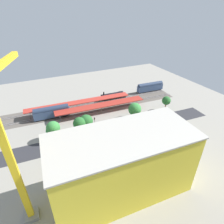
{
  "coord_description": "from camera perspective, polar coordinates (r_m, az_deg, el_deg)",
  "views": [
    {
      "loc": [
        26.27,
        60.77,
        47.15
      ],
      "look_at": [
        -1.53,
        1.91,
        9.2
      ],
      "focal_mm": 29.44,
      "sensor_mm": 36.0,
      "label": 1
    }
  ],
  "objects": [
    {
      "name": "street_tree_0",
      "position": [
        96.99,
        16.52,
        3.39
      ],
      "size": [
        4.4,
        4.4,
        7.6
      ],
      "color": "brown",
      "rests_on": "ground"
    },
    {
      "name": "ground_plane",
      "position": [
        81.28,
        -1.56,
        -5.23
      ],
      "size": [
        157.16,
        157.16,
        0.0
      ],
      "primitive_type": "plane",
      "color": "gray",
      "rests_on": "ground"
    },
    {
      "name": "street_tree_2",
      "position": [
        77.25,
        -8.03,
        -2.9
      ],
      "size": [
        5.74,
        5.74,
        8.18
      ],
      "color": "brown",
      "rests_on": "ground"
    },
    {
      "name": "parked_car_4",
      "position": [
        72.68,
        -9.57,
        -9.98
      ],
      "size": [
        4.33,
        1.99,
        1.63
      ],
      "color": "black",
      "rests_on": "ground"
    },
    {
      "name": "street_tree_5",
      "position": [
        76.53,
        -18.2,
        -5.55
      ],
      "size": [
        4.59,
        4.59,
        6.63
      ],
      "color": "brown",
      "rests_on": "ground"
    },
    {
      "name": "locomotive",
      "position": [
        106.38,
        0.48,
        5.03
      ],
      "size": [
        15.04,
        3.65,
        5.17
      ],
      "color": "black",
      "rests_on": "ground"
    },
    {
      "name": "construction_building",
      "position": [
        51.84,
        3.12,
        -16.22
      ],
      "size": [
        38.43,
        18.22,
        19.22
      ],
      "primitive_type": "cube",
      "rotation": [
        0.0,
        0.0,
        -0.06
      ],
      "color": "yellow",
      "rests_on": "ground"
    },
    {
      "name": "parked_car_2",
      "position": [
        75.58,
        -0.38,
        -7.67
      ],
      "size": [
        4.83,
        2.16,
        1.61
      ],
      "color": "black",
      "rests_on": "ground"
    },
    {
      "name": "street_tree_1",
      "position": [
        75.67,
        -17.81,
        -4.73
      ],
      "size": [
        5.43,
        5.43,
        8.33
      ],
      "color": "brown",
      "rests_on": "ground"
    },
    {
      "name": "track_rails",
      "position": [
        99.44,
        -6.91,
        1.82
      ],
      "size": [
        98.07,
        13.29,
        0.12
      ],
      "color": "#9E9EA8",
      "rests_on": "ground"
    },
    {
      "name": "passenger_coach",
      "position": [
        118.27,
        11.76,
        7.7
      ],
      "size": [
        17.28,
        3.83,
        5.77
      ],
      "color": "black",
      "rests_on": "ground"
    },
    {
      "name": "construction_roof_slab",
      "position": [
        45.24,
        3.46,
        -7.63
      ],
      "size": [
        39.07,
        18.86,
        0.4
      ],
      "primitive_type": "cube",
      "rotation": [
        0.0,
        0.0,
        -0.06
      ],
      "color": "#B7B2A8",
      "rests_on": "construction_building"
    },
    {
      "name": "parked_car_0",
      "position": [
        81.12,
        8.8,
        -5.02
      ],
      "size": [
        4.76,
        2.26,
        1.8
      ],
      "color": "black",
      "rests_on": "ground"
    },
    {
      "name": "parked_car_1",
      "position": [
        78.06,
        4.09,
        -6.34
      ],
      "size": [
        4.55,
        1.94,
        1.62
      ],
      "color": "black",
      "rests_on": "ground"
    },
    {
      "name": "platform_canopy_far",
      "position": [
        95.94,
        -10.04,
        3.06
      ],
      "size": [
        53.92,
        7.63,
        4.28
      ],
      "color": "#B73328",
      "rests_on": "ground"
    },
    {
      "name": "traffic_light",
      "position": [
        78.5,
        -5.42,
        -3.07
      ],
      "size": [
        0.5,
        0.36,
        6.35
      ],
      "color": "#333333",
      "rests_on": "ground"
    },
    {
      "name": "box_truck_1",
      "position": [
        67.71,
        -0.45,
        -12.0
      ],
      "size": [
        9.01,
        2.42,
        3.34
      ],
      "color": "black",
      "rests_on": "ground"
    },
    {
      "name": "street_asphalt",
      "position": [
        78.85,
        -0.58,
        -6.48
      ],
      "size": [
        98.58,
        14.66,
        0.01
      ],
      "primitive_type": "cube",
      "rotation": [
        0.0,
        0.0,
        -0.06
      ],
      "color": "#2D2D33",
      "rests_on": "ground"
    },
    {
      "name": "rail_bed",
      "position": [
        99.53,
        -6.9,
        1.73
      ],
      "size": [
        98.87,
        19.7,
        0.01
      ],
      "primitive_type": "cube",
      "rotation": [
        0.0,
        0.0,
        -0.06
      ],
      "color": "#5B544C",
      "rests_on": "ground"
    },
    {
      "name": "parked_car_5",
      "position": [
        71.12,
        -15.32,
        -11.87
      ],
      "size": [
        4.54,
        1.78,
        1.57
      ],
      "color": "black",
      "rests_on": "ground"
    },
    {
      "name": "freight_coach_far",
      "position": [
        92.01,
        -18.28,
        0.03
      ],
      "size": [
        16.88,
        3.96,
        6.06
      ],
      "color": "black",
      "rests_on": "ground"
    },
    {
      "name": "parked_car_3",
      "position": [
        73.58,
        -4.52,
        -8.95
      ],
      "size": [
        4.38,
        2.11,
        1.69
      ],
      "color": "black",
      "rests_on": "ground"
    },
    {
      "name": "street_tree_4",
      "position": [
        75.72,
        -10.02,
        -3.56
      ],
      "size": [
        5.36,
        5.36,
        8.3
      ],
      "color": "brown",
      "rests_on": "ground"
    },
    {
      "name": "tower_crane",
      "position": [
        43.53,
        -29.07,
        -9.55
      ],
      "size": [
        8.36,
        23.58,
        37.99
      ],
      "color": "gray",
      "rests_on": "ground"
    },
    {
      "name": "street_tree_3",
      "position": [
        87.01,
        7.08,
        0.87
      ],
      "size": [
        6.15,
        6.15,
        7.89
      ],
      "color": "brown",
      "rests_on": "ground"
    },
    {
      "name": "box_truck_0",
      "position": [
        71.84,
        9.47,
        -9.44
      ],
      "size": [
        9.73,
        3.46,
        3.64
      ],
      "color": "black",
      "rests_on": "ground"
    },
    {
      "name": "platform_canopy_near",
      "position": [
        91.65,
        -3.44,
        2.12
      ],
      "size": [
        45.57,
        7.81,
        4.25
      ],
      "color": "#A82D23",
      "rests_on": "ground"
    }
  ]
}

